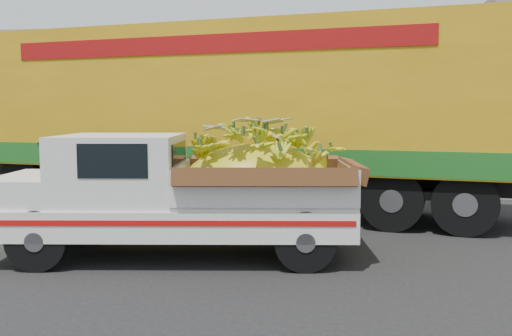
# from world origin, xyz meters

# --- Properties ---
(ground) EXTENTS (100.00, 100.00, 0.00)m
(ground) POSITION_xyz_m (0.00, 0.00, 0.00)
(ground) COLOR black
(ground) RESTS_ON ground
(curb) EXTENTS (60.00, 0.25, 0.15)m
(curb) POSITION_xyz_m (0.00, 5.60, 0.07)
(curb) COLOR gray
(curb) RESTS_ON ground
(sidewalk) EXTENTS (60.00, 4.00, 0.14)m
(sidewalk) POSITION_xyz_m (0.00, 7.70, 0.07)
(sidewalk) COLOR gray
(sidewalk) RESTS_ON ground
(building_left) EXTENTS (18.00, 6.00, 5.00)m
(building_left) POSITION_xyz_m (-8.00, 13.60, 2.50)
(building_left) COLOR gray
(building_left) RESTS_ON ground
(pickup_truck) EXTENTS (5.21, 2.43, 1.76)m
(pickup_truck) POSITION_xyz_m (-0.18, -0.71, 0.95)
(pickup_truck) COLOR black
(pickup_truck) RESTS_ON ground
(semi_trailer) EXTENTS (12.09, 4.86, 3.80)m
(semi_trailer) POSITION_xyz_m (-0.48, 3.14, 2.12)
(semi_trailer) COLOR black
(semi_trailer) RESTS_ON ground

